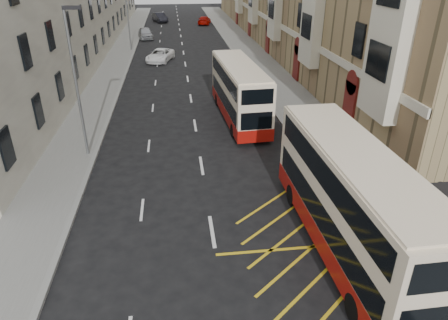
{
  "coord_description": "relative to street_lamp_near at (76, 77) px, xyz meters",
  "views": [
    {
      "loc": [
        -1.18,
        -9.48,
        10.15
      ],
      "look_at": [
        0.85,
        6.79,
        1.89
      ],
      "focal_mm": 32.0,
      "sensor_mm": 36.0,
      "label": 1
    }
  ],
  "objects": [
    {
      "name": "double_decker_rear",
      "position": [
        9.5,
        4.87,
        -2.64
      ],
      "size": [
        2.77,
        9.91,
        3.91
      ],
      "rotation": [
        0.0,
        0.0,
        0.05
      ],
      "color": "#F4E0BD",
      "rests_on": "ground"
    },
    {
      "name": "guard_railing",
      "position": [
        12.6,
        -6.25,
        -3.78
      ],
      "size": [
        0.06,
        6.56,
        1.01
      ],
      "color": "#B2220F",
      "rests_on": "pavement_right"
    },
    {
      "name": "pedestrian_far",
      "position": [
        14.48,
        -7.43,
        -3.56
      ],
      "size": [
        1.17,
        0.87,
        1.84
      ],
      "primitive_type": "imported",
      "rotation": [
        0.0,
        0.0,
        2.69
      ],
      "color": "black",
      "rests_on": "pavement_right"
    },
    {
      "name": "white_van",
      "position": [
        3.66,
        23.65,
        -3.97
      ],
      "size": [
        3.45,
        5.19,
        1.32
      ],
      "primitive_type": "imported",
      "rotation": [
        0.0,
        0.0,
        -0.29
      ],
      "color": "white",
      "rests_on": "ground"
    },
    {
      "name": "pavement_right",
      "position": [
        14.35,
        18.0,
        -4.56
      ],
      "size": [
        4.0,
        120.0,
        0.15
      ],
      "primitive_type": "cube",
      "color": "slate",
      "rests_on": "ground"
    },
    {
      "name": "pedestrian_mid",
      "position": [
        15.72,
        -8.7,
        -3.52
      ],
      "size": [
        1.15,
        1.05,
        1.93
      ],
      "primitive_type": "imported",
      "rotation": [
        0.0,
        0.0,
        0.42
      ],
      "color": "black",
      "rests_on": "pavement_right"
    },
    {
      "name": "street_lamp_near",
      "position": [
        0.0,
        0.0,
        0.0
      ],
      "size": [
        0.93,
        0.18,
        8.0
      ],
      "color": "slate",
      "rests_on": "pavement_left"
    },
    {
      "name": "kerb_right",
      "position": [
        12.35,
        18.0,
        -4.56
      ],
      "size": [
        0.25,
        120.0,
        0.15
      ],
      "primitive_type": "cube",
      "color": "gray",
      "rests_on": "ground"
    },
    {
      "name": "car_silver",
      "position": [
        1.33,
        38.12,
        -3.86
      ],
      "size": [
        2.51,
        4.8,
        1.56
      ],
      "primitive_type": "imported",
      "rotation": [
        0.0,
        0.0,
        0.15
      ],
      "color": "#A3A7AA",
      "rests_on": "ground"
    },
    {
      "name": "litter_bin",
      "position": [
        12.7,
        -12.29,
        -4.03
      ],
      "size": [
        0.53,
        0.53,
        0.87
      ],
      "color": "black",
      "rests_on": "pavement_right"
    },
    {
      "name": "street_lamp_far",
      "position": [
        0.0,
        30.0,
        0.0
      ],
      "size": [
        0.93,
        0.18,
        8.0
      ],
      "color": "slate",
      "rests_on": "pavement_left"
    },
    {
      "name": "double_decker_front",
      "position": [
        11.35,
        -9.7,
        -2.49
      ],
      "size": [
        2.56,
        10.6,
        4.21
      ],
      "rotation": [
        0.0,
        0.0,
        0.01
      ],
      "color": "#F4E0BD",
      "rests_on": "ground"
    },
    {
      "name": "car_red",
      "position": [
        10.77,
        51.31,
        -3.95
      ],
      "size": [
        2.73,
        4.97,
        1.36
      ],
      "primitive_type": "imported",
      "rotation": [
        0.0,
        0.0,
        2.96
      ],
      "color": "#920500",
      "rests_on": "ground"
    },
    {
      "name": "ground",
      "position": [
        6.35,
        -12.0,
        -4.64
      ],
      "size": [
        200.0,
        200.0,
        0.0
      ],
      "primitive_type": "plane",
      "color": "black",
      "rests_on": "ground"
    },
    {
      "name": "kerb_left",
      "position": [
        0.35,
        18.0,
        -4.56
      ],
      "size": [
        0.25,
        120.0,
        0.15
      ],
      "primitive_type": "cube",
      "color": "gray",
      "rests_on": "ground"
    },
    {
      "name": "car_dark",
      "position": [
        3.02,
        55.15,
        -3.83
      ],
      "size": [
        3.13,
        5.15,
        1.6
      ],
      "primitive_type": "imported",
      "rotation": [
        0.0,
        0.0,
        0.32
      ],
      "color": "black",
      "rests_on": "ground"
    },
    {
      "name": "pavement_left",
      "position": [
        -1.15,
        18.0,
        -4.56
      ],
      "size": [
        3.0,
        120.0,
        0.15
      ],
      "primitive_type": "cube",
      "color": "slate",
      "rests_on": "ground"
    },
    {
      "name": "road_markings",
      "position": [
        6.35,
        33.0,
        -4.63
      ],
      "size": [
        10.0,
        110.0,
        0.01
      ],
      "primitive_type": null,
      "color": "silver",
      "rests_on": "ground"
    }
  ]
}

